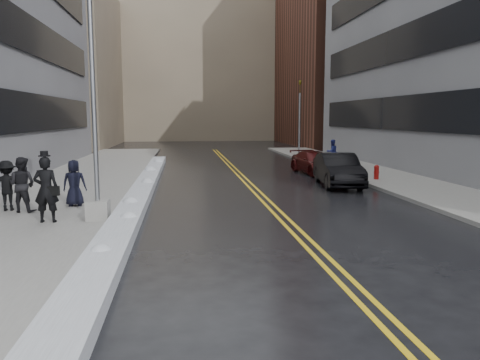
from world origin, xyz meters
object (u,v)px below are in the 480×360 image
object	(u,v)px
pedestrian_east	(332,152)
car_maroon	(315,163)
pedestrian_e	(7,186)
car_black	(338,170)
pedestrian_b	(22,185)
fire_hydrant	(376,171)
pedestrian_fedora	(46,190)
pedestrian_c	(74,183)
traffic_signal	(299,115)
lamppost	(95,142)

from	to	relation	value
pedestrian_east	car_maroon	bearing A→B (deg)	47.60
pedestrian_e	car_maroon	distance (m)	16.84
pedestrian_east	car_maroon	size ratio (longest dim) A/B	0.37
pedestrian_east	car_black	bearing A→B (deg)	62.06
pedestrian_b	car_black	world-z (taller)	pedestrian_b
pedestrian_e	fire_hydrant	bearing A→B (deg)	-167.59
pedestrian_fedora	pedestrian_c	size ratio (longest dim) A/B	1.20
traffic_signal	pedestrian_east	world-z (taller)	traffic_signal
pedestrian_e	pedestrian_c	bearing A→B (deg)	-173.92
pedestrian_b	car_maroon	bearing A→B (deg)	-126.07
car_black	pedestrian_east	bearing A→B (deg)	80.19
car_black	lamppost	bearing A→B (deg)	-138.50
fire_hydrant	pedestrian_b	distance (m)	16.32
lamppost	car_black	size ratio (longest dim) A/B	1.61
car_maroon	lamppost	bearing A→B (deg)	-137.98
lamppost	pedestrian_e	bearing A→B (deg)	150.47
pedestrian_e	pedestrian_east	distance (m)	20.99
lamppost	pedestrian_c	size ratio (longest dim) A/B	4.66
pedestrian_e	car_maroon	bearing A→B (deg)	-152.38
pedestrian_fedora	car_black	size ratio (longest dim) A/B	0.42
fire_hydrant	car_maroon	world-z (taller)	car_maroon
traffic_signal	pedestrian_fedora	size ratio (longest dim) A/B	3.05
pedestrian_c	car_black	distance (m)	12.03
pedestrian_b	pedestrian_east	xyz separation A→B (m)	(15.16, 14.21, -0.09)
fire_hydrant	pedestrian_east	distance (m)	7.75
pedestrian_c	pedestrian_b	bearing A→B (deg)	28.30
pedestrian_fedora	pedestrian_c	distance (m)	2.58
car_maroon	traffic_signal	bearing A→B (deg)	73.78
pedestrian_b	pedestrian_e	xyz separation A→B (m)	(-0.58, 0.32, -0.07)
pedestrian_fedora	pedestrian_b	bearing A→B (deg)	-53.34
fire_hydrant	pedestrian_east	xyz separation A→B (m)	(0.19, 7.73, 0.42)
pedestrian_b	car_maroon	size ratio (longest dim) A/B	0.41
pedestrian_east	car_maroon	xyz separation A→B (m)	(-2.26, -3.80, -0.33)
pedestrian_b	pedestrian_e	bearing A→B (deg)	-13.73
traffic_signal	car_maroon	size ratio (longest dim) A/B	1.35
traffic_signal	pedestrian_c	bearing A→B (deg)	-123.56
traffic_signal	pedestrian_e	size ratio (longest dim) A/B	3.57
lamppost	car_black	xyz separation A→B (m)	(9.93, 6.96, -1.75)
pedestrian_east	car_black	xyz separation A→B (m)	(-2.56, -8.77, -0.19)
lamppost	pedestrian_fedora	bearing A→B (deg)	-173.17
lamppost	car_maroon	distance (m)	15.83
pedestrian_c	car_black	bearing A→B (deg)	-160.31
car_black	pedestrian_e	bearing A→B (deg)	-152.29
pedestrian_east	pedestrian_c	bearing A→B (deg)	32.58
pedestrian_east	pedestrian_fedora	bearing A→B (deg)	37.13
car_maroon	fire_hydrant	bearing A→B (deg)	-69.63
pedestrian_east	pedestrian_b	bearing A→B (deg)	31.50
fire_hydrant	pedestrian_c	bearing A→B (deg)	-157.46
pedestrian_b	car_maroon	xyz separation A→B (m)	(12.90, 10.41, -0.42)
pedestrian_fedora	pedestrian_east	xyz separation A→B (m)	(13.93, 15.90, -0.16)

